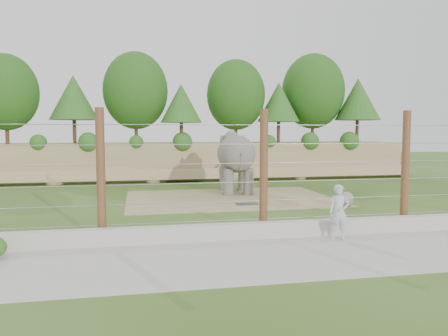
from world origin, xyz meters
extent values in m
plane|color=#395A1A|center=(0.00, 0.00, 0.00)|extent=(90.00, 90.00, 0.00)
cube|color=#9F8562|center=(0.00, 13.00, 1.25)|extent=(30.00, 4.00, 2.50)
cube|color=#9F8562|center=(0.00, 10.70, 0.35)|extent=(30.00, 1.37, 1.07)
cylinder|color=#3F2B19|center=(-12.00, 12.00, 3.38)|extent=(0.24, 0.24, 1.75)
sphere|color=#1A4F1A|center=(-12.00, 12.00, 5.75)|extent=(4.00, 4.00, 4.00)
cylinder|color=#3F2B19|center=(-8.00, 12.50, 3.29)|extent=(0.24, 0.24, 1.58)
sphere|color=#1A4F1A|center=(-8.00, 12.50, 5.42)|extent=(3.60, 3.60, 3.60)
cylinder|color=#3F2B19|center=(-4.00, 13.00, 3.46)|extent=(0.24, 0.24, 1.92)
sphere|color=#1A4F1A|center=(-4.00, 13.00, 6.07)|extent=(4.40, 4.40, 4.40)
cylinder|color=#3F2B19|center=(-1.00, 11.80, 3.20)|extent=(0.24, 0.24, 1.40)
sphere|color=#1A4F1A|center=(-1.00, 11.80, 5.10)|extent=(3.20, 3.20, 3.20)
cylinder|color=#3F2B19|center=(3.00, 12.80, 3.41)|extent=(0.24, 0.24, 1.82)
sphere|color=#1A4F1A|center=(3.00, 12.80, 5.88)|extent=(4.16, 4.16, 4.16)
cylinder|color=#3F2B19|center=(6.00, 12.20, 3.25)|extent=(0.24, 0.24, 1.50)
sphere|color=#1A4F1A|center=(6.00, 12.20, 5.29)|extent=(3.44, 3.44, 3.44)
cylinder|color=#3F2B19|center=(9.00, 13.20, 3.51)|extent=(0.24, 0.24, 2.03)
sphere|color=#1A4F1A|center=(9.00, 13.20, 6.27)|extent=(4.64, 4.64, 4.64)
cylinder|color=#3F2B19|center=(12.00, 12.00, 3.32)|extent=(0.24, 0.24, 1.64)
sphere|color=#1A4F1A|center=(12.00, 12.00, 5.55)|extent=(3.76, 3.76, 3.76)
cube|color=#907E55|center=(0.50, 3.00, 0.01)|extent=(10.00, 7.00, 0.02)
cube|color=#262628|center=(0.88, 1.08, 0.04)|extent=(1.00, 0.60, 0.03)
sphere|color=gray|center=(5.01, -0.30, 0.34)|extent=(0.64, 0.64, 0.64)
cube|color=beige|center=(0.00, -5.00, 0.25)|extent=(26.00, 0.35, 0.50)
cube|color=beige|center=(0.00, -7.00, 0.01)|extent=(26.00, 4.00, 0.01)
cylinder|color=brown|center=(-5.00, -4.50, 2.00)|extent=(0.26, 0.26, 4.00)
cylinder|color=brown|center=(0.00, -4.50, 2.00)|extent=(0.26, 0.26, 4.00)
cylinder|color=brown|center=(5.00, -4.50, 2.00)|extent=(0.26, 0.26, 4.00)
cylinder|color=#98989D|center=(0.00, -4.50, 0.50)|extent=(20.00, 0.02, 0.02)
cylinder|color=#98989D|center=(0.00, -4.50, 1.10)|extent=(20.00, 0.02, 0.02)
cylinder|color=#98989D|center=(0.00, -4.50, 1.70)|extent=(20.00, 0.02, 0.02)
cylinder|color=#98989D|center=(0.00, -4.50, 2.30)|extent=(20.00, 0.02, 0.02)
cylinder|color=#98989D|center=(0.00, -4.50, 2.90)|extent=(20.00, 0.02, 0.02)
cylinder|color=#98989D|center=(0.00, -4.50, 3.50)|extent=(20.00, 0.02, 0.02)
imported|color=#B4B9BE|center=(2.04, -5.67, 0.85)|extent=(0.71, 0.58, 1.69)
camera|label=1|loc=(-3.92, -17.79, 3.30)|focal=35.00mm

